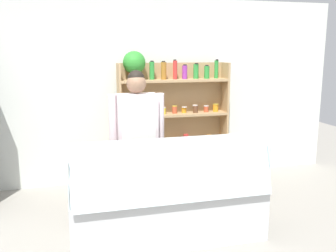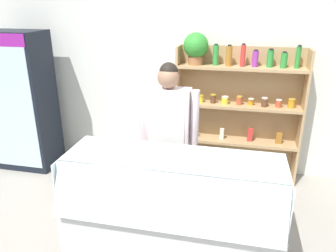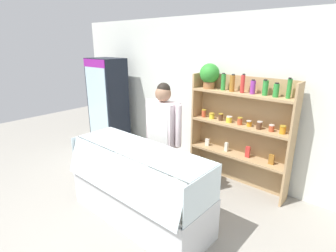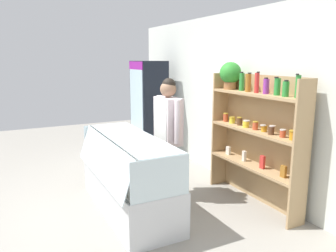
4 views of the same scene
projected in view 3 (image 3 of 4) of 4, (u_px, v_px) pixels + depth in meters
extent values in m
plane|color=gray|center=(122.00, 217.00, 3.56)|extent=(12.00, 12.00, 0.00)
cube|color=silver|center=(210.00, 96.00, 4.63)|extent=(6.80, 0.10, 2.70)
cube|color=black|center=(108.00, 104.00, 5.74)|extent=(0.76, 0.56, 1.95)
cube|color=silver|center=(97.00, 106.00, 5.54)|extent=(0.68, 0.01, 1.75)
cube|color=#8C1E8C|center=(94.00, 63.00, 5.27)|extent=(0.72, 0.01, 0.16)
cylinder|color=#2D8C38|center=(97.00, 131.00, 5.92)|extent=(0.06, 0.06, 0.17)
cylinder|color=silver|center=(102.00, 134.00, 5.79)|extent=(0.06, 0.06, 0.15)
cylinder|color=purple|center=(108.00, 136.00, 5.65)|extent=(0.07, 0.07, 0.16)
cylinder|color=#9E6623|center=(95.00, 109.00, 5.75)|extent=(0.05, 0.05, 0.21)
cylinder|color=purple|center=(100.00, 110.00, 5.62)|extent=(0.07, 0.07, 0.20)
cylinder|color=orange|center=(107.00, 113.00, 5.49)|extent=(0.06, 0.06, 0.16)
cylinder|color=silver|center=(92.00, 86.00, 5.62)|extent=(0.05, 0.05, 0.16)
cylinder|color=#2D8C38|center=(96.00, 87.00, 5.52)|extent=(0.07, 0.07, 0.17)
cylinder|color=#2D8C38|center=(101.00, 87.00, 5.41)|extent=(0.06, 0.06, 0.21)
cylinder|color=orange|center=(105.00, 88.00, 5.31)|extent=(0.05, 0.05, 0.20)
cube|color=tan|center=(242.00, 132.00, 4.20)|extent=(1.62, 0.02, 1.78)
cube|color=tan|center=(196.00, 124.00, 4.60)|extent=(0.03, 0.28, 1.78)
cube|color=tan|center=(291.00, 147.00, 3.60)|extent=(0.03, 0.28, 1.78)
cube|color=tan|center=(236.00, 155.00, 4.21)|extent=(1.56, 0.28, 0.04)
cube|color=tan|center=(239.00, 126.00, 4.05)|extent=(1.56, 0.28, 0.04)
cube|color=tan|center=(242.00, 94.00, 3.90)|extent=(1.56, 0.28, 0.04)
cylinder|color=#996038|center=(209.00, 85.00, 4.24)|extent=(0.18, 0.18, 0.11)
sphere|color=#2E8A2D|center=(210.00, 73.00, 4.18)|extent=(0.32, 0.32, 0.32)
cylinder|color=#2D8C38|center=(223.00, 82.00, 4.07)|extent=(0.07, 0.07, 0.25)
cylinder|color=black|center=(224.00, 74.00, 4.02)|extent=(0.05, 0.05, 0.02)
cylinder|color=#9E6623|center=(232.00, 84.00, 3.95)|extent=(0.08, 0.08, 0.24)
cylinder|color=black|center=(233.00, 75.00, 3.92)|extent=(0.05, 0.05, 0.02)
cylinder|color=red|center=(243.00, 84.00, 3.84)|extent=(0.06, 0.06, 0.26)
cylinder|color=black|center=(244.00, 74.00, 3.81)|extent=(0.04, 0.04, 0.02)
cylinder|color=purple|center=(253.00, 87.00, 3.77)|extent=(0.08, 0.08, 0.19)
cylinder|color=black|center=(253.00, 80.00, 3.73)|extent=(0.05, 0.05, 0.02)
cylinder|color=#2D8C38|center=(265.00, 88.00, 3.67)|extent=(0.08, 0.08, 0.21)
cylinder|color=black|center=(266.00, 80.00, 3.62)|extent=(0.05, 0.05, 0.02)
cylinder|color=#2D8C38|center=(276.00, 90.00, 3.56)|extent=(0.08, 0.08, 0.18)
cylinder|color=black|center=(277.00, 83.00, 3.53)|extent=(0.05, 0.05, 0.02)
cylinder|color=#2D8C38|center=(289.00, 89.00, 3.46)|extent=(0.06, 0.06, 0.26)
cylinder|color=black|center=(290.00, 78.00, 3.40)|extent=(0.04, 0.04, 0.02)
cylinder|color=#BF4C2D|center=(204.00, 114.00, 4.44)|extent=(0.07, 0.07, 0.12)
cylinder|color=gold|center=(204.00, 110.00, 4.42)|extent=(0.07, 0.07, 0.01)
cylinder|color=yellow|center=(212.00, 116.00, 4.35)|extent=(0.08, 0.08, 0.08)
cylinder|color=gold|center=(212.00, 113.00, 4.33)|extent=(0.09, 0.09, 0.01)
cylinder|color=brown|center=(221.00, 117.00, 4.24)|extent=(0.07, 0.07, 0.11)
cylinder|color=gold|center=(221.00, 114.00, 4.22)|extent=(0.07, 0.07, 0.01)
cylinder|color=yellow|center=(229.00, 120.00, 4.14)|extent=(0.09, 0.09, 0.09)
cylinder|color=silver|center=(229.00, 117.00, 4.13)|extent=(0.09, 0.09, 0.01)
cylinder|color=#BF4C2D|center=(240.00, 121.00, 4.03)|extent=(0.07, 0.07, 0.10)
cylinder|color=gold|center=(240.00, 118.00, 4.01)|extent=(0.07, 0.07, 0.01)
cylinder|color=orange|center=(249.00, 124.00, 3.95)|extent=(0.07, 0.07, 0.08)
cylinder|color=silver|center=(249.00, 121.00, 3.92)|extent=(0.07, 0.07, 0.01)
cylinder|color=brown|center=(259.00, 126.00, 3.82)|extent=(0.08, 0.08, 0.10)
cylinder|color=silver|center=(260.00, 122.00, 3.81)|extent=(0.08, 0.08, 0.01)
cylinder|color=#BF4C2D|center=(271.00, 128.00, 3.72)|extent=(0.07, 0.07, 0.09)
cylinder|color=silver|center=(272.00, 125.00, 3.71)|extent=(0.08, 0.08, 0.01)
cylinder|color=orange|center=(283.00, 130.00, 3.63)|extent=(0.08, 0.08, 0.11)
cylinder|color=gold|center=(283.00, 126.00, 3.60)|extent=(0.08, 0.08, 0.01)
cube|color=silver|center=(207.00, 142.00, 4.53)|extent=(0.07, 0.05, 0.12)
cube|color=silver|center=(226.00, 147.00, 4.29)|extent=(0.06, 0.04, 0.15)
cube|color=red|center=(248.00, 152.00, 4.06)|extent=(0.07, 0.04, 0.18)
cube|color=#9E6623|center=(271.00, 159.00, 3.83)|extent=(0.07, 0.04, 0.15)
cube|color=silver|center=(140.00, 200.00, 3.45)|extent=(1.99, 0.72, 0.55)
cube|color=white|center=(139.00, 180.00, 3.36)|extent=(1.93, 0.66, 0.03)
cube|color=silver|center=(117.00, 176.00, 3.06)|extent=(1.95, 0.16, 0.47)
cube|color=silver|center=(141.00, 148.00, 3.27)|extent=(1.95, 0.56, 0.01)
cube|color=silver|center=(94.00, 146.00, 3.92)|extent=(0.01, 0.68, 0.45)
cube|color=silver|center=(203.00, 195.00, 2.68)|extent=(0.01, 0.68, 0.45)
cube|color=tan|center=(105.00, 157.00, 3.93)|extent=(0.16, 0.13, 0.06)
cube|color=white|center=(93.00, 162.00, 3.78)|extent=(0.05, 0.03, 0.02)
cube|color=tan|center=(114.00, 162.00, 3.80)|extent=(0.16, 0.13, 0.05)
cube|color=white|center=(101.00, 167.00, 3.65)|extent=(0.05, 0.03, 0.02)
cube|color=beige|center=(123.00, 165.00, 3.67)|extent=(0.16, 0.12, 0.06)
cube|color=white|center=(111.00, 171.00, 3.52)|extent=(0.05, 0.03, 0.02)
cube|color=tan|center=(133.00, 171.00, 3.54)|extent=(0.16, 0.12, 0.04)
cube|color=white|center=(120.00, 176.00, 3.39)|extent=(0.05, 0.03, 0.02)
cube|color=tan|center=(144.00, 175.00, 3.41)|extent=(0.16, 0.13, 0.05)
cube|color=white|center=(131.00, 181.00, 3.26)|extent=(0.05, 0.03, 0.02)
cube|color=beige|center=(155.00, 180.00, 3.28)|extent=(0.16, 0.12, 0.06)
cube|color=white|center=(142.00, 187.00, 3.13)|extent=(0.05, 0.03, 0.02)
cube|color=beige|center=(167.00, 186.00, 3.15)|extent=(0.16, 0.11, 0.06)
cube|color=white|center=(155.00, 194.00, 3.00)|extent=(0.05, 0.03, 0.02)
cube|color=beige|center=(181.00, 192.00, 3.02)|extent=(0.16, 0.14, 0.06)
cube|color=white|center=(169.00, 201.00, 2.87)|extent=(0.05, 0.03, 0.02)
cube|color=tan|center=(195.00, 199.00, 2.89)|extent=(0.16, 0.11, 0.05)
cube|color=white|center=(184.00, 208.00, 2.74)|extent=(0.05, 0.03, 0.02)
cylinder|color=#C1706B|center=(95.00, 160.00, 3.77)|extent=(0.20, 0.15, 0.12)
cylinder|color=#A35B4C|center=(104.00, 165.00, 3.64)|extent=(0.18, 0.12, 0.11)
cylinder|color=tan|center=(114.00, 169.00, 3.50)|extent=(0.17, 0.12, 0.12)
cylinder|color=white|center=(163.00, 188.00, 2.95)|extent=(0.07, 0.07, 0.21)
cylinder|color=white|center=(169.00, 192.00, 2.89)|extent=(0.07, 0.07, 0.20)
cylinder|color=#4C4233|center=(159.00, 167.00, 4.08)|extent=(0.13, 0.13, 0.80)
cylinder|color=#4C4233|center=(169.00, 172.00, 3.95)|extent=(0.13, 0.13, 0.80)
cube|color=silver|center=(163.00, 124.00, 3.79)|extent=(0.46, 0.24, 0.66)
cube|color=white|center=(158.00, 149.00, 3.81)|extent=(0.39, 0.01, 1.23)
cylinder|color=silver|center=(149.00, 118.00, 3.96)|extent=(0.09, 0.09, 0.59)
cylinder|color=silver|center=(178.00, 126.00, 3.61)|extent=(0.09, 0.09, 0.59)
sphere|color=#8C664C|center=(163.00, 94.00, 3.66)|extent=(0.23, 0.23, 0.23)
sphere|color=black|center=(164.00, 90.00, 3.65)|extent=(0.19, 0.19, 0.19)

